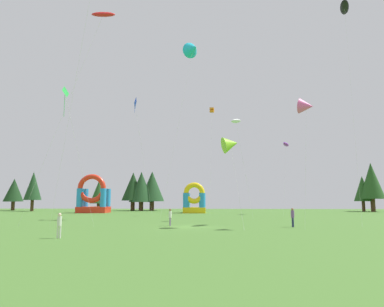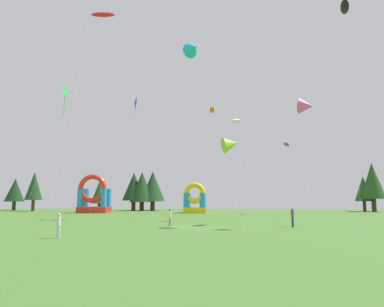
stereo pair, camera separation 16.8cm
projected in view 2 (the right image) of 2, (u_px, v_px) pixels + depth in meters
name	position (u px, v px, depth m)	size (l,w,h in m)	color
ground_plane	(188.00, 227.00, 34.37)	(120.00, 120.00, 0.00)	#47752D
kite_black_parafoil	(345.00, 7.00, 44.11)	(2.98, 7.51, 27.44)	black
kite_pink_delta	(306.00, 106.00, 34.59)	(2.21, 2.99, 12.74)	#EA599E
kite_lime_delta	(230.00, 144.00, 35.52)	(2.16, 4.60, 9.25)	#8CD826
kite_purple_parafoil	(286.00, 144.00, 64.40)	(2.58, 5.25, 13.15)	purple
kite_red_parafoil	(103.00, 15.00, 36.74)	(8.82, 1.19, 22.40)	red
kite_blue_diamond	(134.00, 104.00, 50.08)	(2.55, 5.28, 16.98)	blue
kite_orange_box	(212.00, 110.00, 61.25)	(0.89, 3.55, 18.57)	orange
kite_white_parafoil	(236.00, 121.00, 46.55)	(3.41, 4.32, 13.54)	white
kite_cyan_delta	(193.00, 49.00, 52.12)	(5.93, 3.95, 26.27)	#19B7CC
kite_green_diamond	(65.00, 95.00, 35.17)	(3.13, 2.43, 13.78)	green
person_near_camera	(292.00, 216.00, 34.30)	(0.37, 0.37, 1.86)	navy
person_midfield	(170.00, 216.00, 35.84)	(0.34, 0.34, 1.73)	#724C8C
person_left_edge	(59.00, 223.00, 24.84)	(0.35, 0.35, 1.77)	silver
inflatable_yellow_castle	(195.00, 202.00, 67.58)	(4.29, 4.38, 5.83)	yellow
inflatable_blue_arch	(94.00, 199.00, 68.45)	(5.79, 4.24, 7.48)	red
tree_row_0	(15.00, 190.00, 82.56)	(4.46, 4.46, 7.44)	#4C331E
tree_row_1	(34.00, 186.00, 77.02)	(3.72, 3.72, 8.64)	#4C331E
tree_row_2	(100.00, 192.00, 81.03)	(3.90, 3.90, 6.93)	#4C331E
tree_row_3	(134.00, 187.00, 80.63)	(5.17, 5.17, 8.75)	#4C331E
tree_row_4	(142.00, 187.00, 80.26)	(5.54, 5.54, 8.90)	#4C331E
tree_row_5	(153.00, 186.00, 81.04)	(5.71, 5.71, 9.04)	#4C331E
tree_row_6	(363.00, 189.00, 75.74)	(3.68, 3.68, 7.65)	#4C331E
tree_row_7	(372.00, 181.00, 74.69)	(5.03, 5.03, 10.40)	#4C331E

